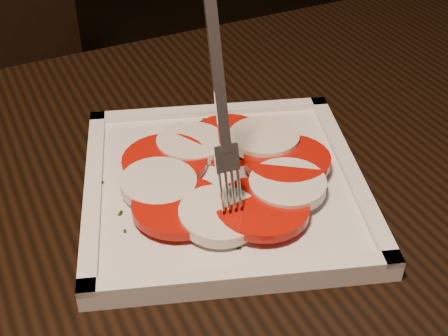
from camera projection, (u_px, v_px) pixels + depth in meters
name	position (u px, v px, depth m)	size (l,w,h in m)	color
table	(242.00, 310.00, 0.60)	(1.21, 0.82, 0.75)	black
plate	(224.00, 187.00, 0.58)	(0.25, 0.25, 0.01)	silver
caprese_salad	(224.00, 173.00, 0.57)	(0.21, 0.21, 0.03)	#BB0B04
fork	(218.00, 98.00, 0.48)	(0.02, 0.06, 0.17)	white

